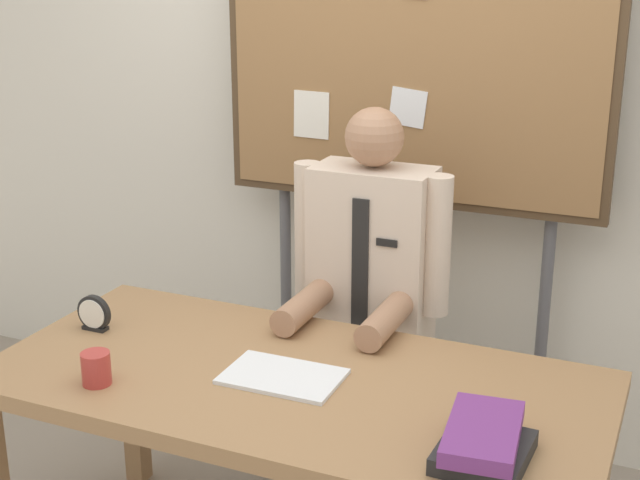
# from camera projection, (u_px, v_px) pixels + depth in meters

# --- Properties ---
(back_wall) EXTENTS (6.40, 0.08, 2.70)m
(back_wall) POSITION_uv_depth(u_px,v_px,m) (427.00, 100.00, 3.40)
(back_wall) COLOR silver
(back_wall) RESTS_ON ground_plane
(desk) EXTENTS (1.75, 0.83, 0.75)m
(desk) POSITION_uv_depth(u_px,v_px,m) (294.00, 404.00, 2.56)
(desk) COLOR #9E754C
(desk) RESTS_ON ground_plane
(person) EXTENTS (0.55, 0.56, 1.41)m
(person) POSITION_uv_depth(u_px,v_px,m) (370.00, 326.00, 3.10)
(person) COLOR #2D2D33
(person) RESTS_ON ground_plane
(bulletin_board) EXTENTS (1.43, 0.09, 2.18)m
(bulletin_board) POSITION_uv_depth(u_px,v_px,m) (412.00, 49.00, 3.15)
(bulletin_board) COLOR #4C3823
(bulletin_board) RESTS_ON ground_plane
(book_stack) EXTENTS (0.21, 0.32, 0.08)m
(book_stack) POSITION_uv_depth(u_px,v_px,m) (483.00, 443.00, 2.12)
(book_stack) COLOR #262626
(book_stack) RESTS_ON desk
(open_notebook) EXTENTS (0.33, 0.22, 0.01)m
(open_notebook) POSITION_uv_depth(u_px,v_px,m) (283.00, 376.00, 2.52)
(open_notebook) COLOR white
(open_notebook) RESTS_ON desk
(desk_clock) EXTENTS (0.11, 0.04, 0.11)m
(desk_clock) POSITION_uv_depth(u_px,v_px,m) (94.00, 314.00, 2.83)
(desk_clock) COLOR black
(desk_clock) RESTS_ON desk
(coffee_mug) EXTENTS (0.08, 0.08, 0.09)m
(coffee_mug) POSITION_uv_depth(u_px,v_px,m) (96.00, 368.00, 2.48)
(coffee_mug) COLOR #B23833
(coffee_mug) RESTS_ON desk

